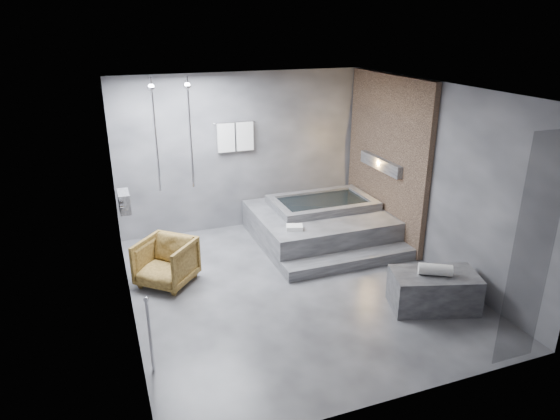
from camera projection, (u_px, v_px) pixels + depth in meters
name	position (u px, v px, depth m)	size (l,w,h in m)	color
room	(315.00, 164.00, 6.96)	(5.00, 5.04, 2.82)	#313133
tub_deck	(319.00, 224.00, 8.76)	(2.20, 2.00, 0.50)	#363639
tub_step	(350.00, 261.00, 7.78)	(2.20, 0.36, 0.18)	#363639
concrete_bench	(434.00, 290.00, 6.62)	(1.11, 0.61, 0.50)	#2D2D2F
driftwood_chair	(166.00, 262.00, 7.20)	(0.72, 0.74, 0.68)	#442F11
rolled_towel	(435.00, 270.00, 6.48)	(0.15, 0.15, 0.43)	white
deck_towel	(295.00, 227.00, 7.90)	(0.26, 0.19, 0.07)	white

